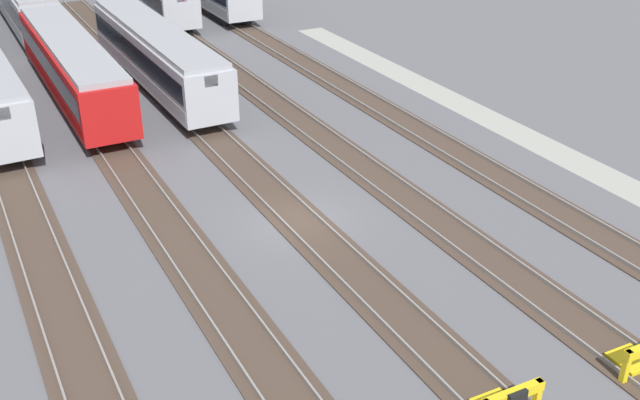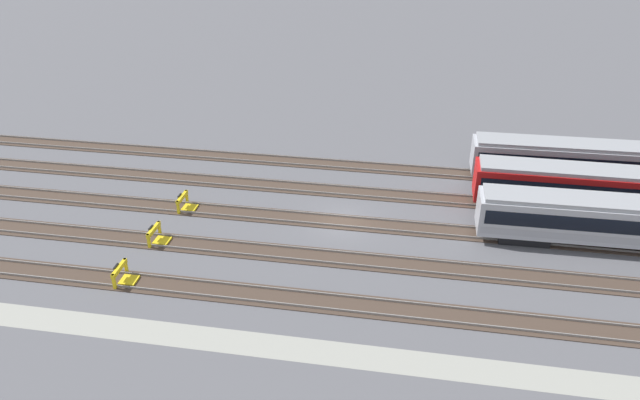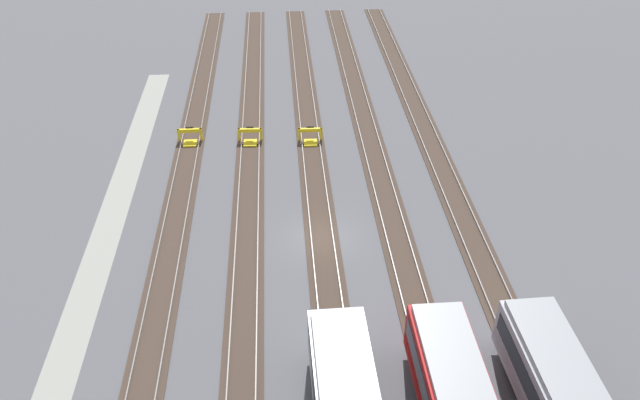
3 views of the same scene
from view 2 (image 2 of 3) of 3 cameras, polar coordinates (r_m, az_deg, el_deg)
The scene contains 13 objects.
ground_plane at distance 47.78m, azimuth 2.07°, elevation -2.06°, with size 400.00×400.00×0.00m, color #5B5B60.
service_walkway at distance 36.47m, azimuth -1.07°, elevation -13.60°, with size 54.00×2.00×0.01m, color #9E9E93.
rail_track_nearest at distance 39.75m, azimuth 0.11°, elevation -9.28°, with size 90.00×2.23×0.21m.
rail_track_near_inner at distance 43.66m, azimuth 1.19°, elevation -5.31°, with size 90.00×2.23×0.21m.
rail_track_middle at distance 47.76m, azimuth 2.07°, elevation -2.01°, with size 90.00×2.24×0.21m.
rail_track_far_inner at distance 52.00m, azimuth 2.81°, elevation 0.76°, with size 90.00×2.23×0.21m.
rail_track_farthest at distance 56.35m, azimuth 3.43°, elevation 3.11°, with size 90.00×2.23×0.21m.
subway_car_front_row_leftmost at distance 48.51m, azimuth 24.82°, elevation -1.72°, with size 18.04×3.08×3.70m.
subway_car_front_row_right_inner at distance 56.97m, azimuth 22.75°, elevation 3.29°, with size 18.06×3.21×3.70m.
subway_car_front_row_rightmost at distance 52.69m, azimuth 23.70°, elevation 0.99°, with size 18.01×2.88×3.70m.
bumper_stop_nearest_track at distance 43.20m, azimuth -17.51°, elevation -6.54°, with size 1.35×2.00×1.22m.
bumper_stop_near_inner_track at distance 46.69m, azimuth -14.64°, elevation -3.18°, with size 1.36×2.01×1.22m.
bumper_stop_middle_track at distance 50.44m, azimuth -12.20°, elevation -0.28°, with size 1.36×2.00×1.22m.
Camera 2 is at (5.13, -40.53, 24.78)m, focal length 35.00 mm.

